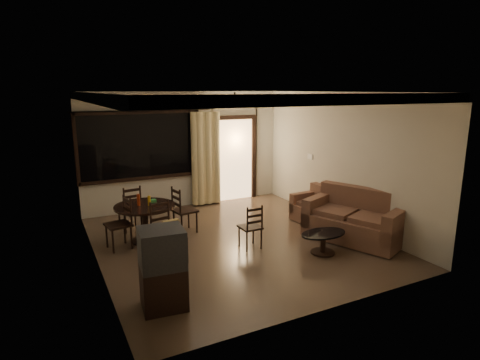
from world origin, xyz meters
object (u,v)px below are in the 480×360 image
dining_chair_east (185,219)px  dining_chair_north (130,217)px  coffee_table (323,240)px  tv_cabinet (163,268)px  sofa (356,220)px  dining_chair_west (120,233)px  side_chair (250,235)px  dining_chair_south (166,239)px  armchair (315,207)px  dining_table (145,213)px

dining_chair_east → dining_chair_north: (-0.95, 0.64, 0.00)m
dining_chair_north → coffee_table: size_ratio=1.09×
tv_cabinet → sofa: (4.01, 0.74, -0.17)m
dining_chair_west → side_chair: dining_chair_west is taller
dining_chair_south → dining_chair_north: (-0.27, 1.62, -0.02)m
tv_cabinet → side_chair: (2.00, 1.28, -0.30)m
sofa → armchair: sofa is taller
dining_table → dining_chair_west: 0.60m
dining_table → dining_chair_east: (0.82, 0.13, -0.28)m
armchair → coffee_table: (-0.96, -1.51, -0.06)m
dining_table → side_chair: (1.62, -1.21, -0.32)m
dining_chair_west → tv_cabinet: tv_cabinet is taller
dining_table → dining_chair_south: (0.14, -0.85, -0.26)m
sofa → coffee_table: bearing=172.7°
dining_table → armchair: (3.62, -0.49, -0.25)m
dining_chair_east → armchair: dining_chair_east is taller
dining_table → armchair: 3.66m
armchair → coffee_table: armchair is taller
tv_cabinet → armchair: 4.47m
dining_chair_east → sofa: size_ratio=0.47×
dining_chair_east → dining_chair_north: same height
dining_chair_west → coffee_table: size_ratio=1.09×
dining_chair_east → dining_chair_west: bearing=92.1°
dining_chair_south → coffee_table: dining_chair_south is taller
dining_chair_east → dining_chair_south: 1.20m
dining_chair_east → armchair: size_ratio=1.20×
dining_chair_east → dining_chair_north: 1.15m
dining_chair_south → armchair: dining_chair_south is taller
dining_chair_east → dining_chair_south: size_ratio=1.00×
dining_table → sofa: bearing=-25.6°
dining_chair_west → armchair: bearing=75.8°
dining_chair_west → tv_cabinet: (0.14, -2.35, 0.27)m
dining_table → dining_chair_south: 0.90m
dining_chair_east → sofa: bearing=-133.1°
dining_chair_west → dining_chair_east: 1.37m
dining_chair_north → sofa: (3.76, -2.52, 0.10)m
dining_chair_west → dining_chair_north: 0.99m
sofa → dining_chair_west: bearing=136.6°
armchair → side_chair: (-2.00, -0.71, -0.07)m
dining_chair_west → dining_chair_east: bearing=92.1°
dining_chair_south → armchair: bearing=-3.5°
dining_table → tv_cabinet: 2.52m
dining_chair_south → coffee_table: (2.52, -1.16, -0.05)m
armchair → dining_table: bearing=169.2°
dining_chair_south → armchair: 3.50m
sofa → coffee_table: (-0.98, -0.26, -0.13)m
dining_table → sofa: size_ratio=0.57×
dining_chair_south → tv_cabinet: bearing=-116.8°
sofa → tv_cabinet: bearing=168.3°
dining_chair_west → dining_chair_south: size_ratio=1.00×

